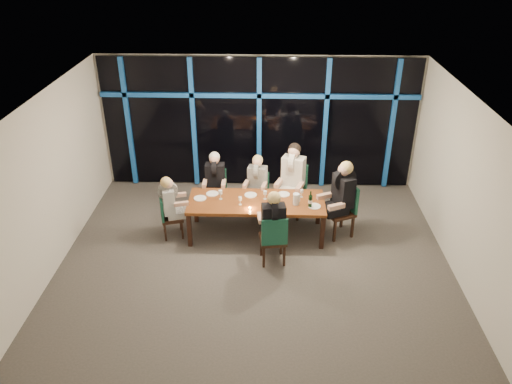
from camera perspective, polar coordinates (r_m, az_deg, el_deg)
room at (r=8.20m, az=-0.13°, el=4.00°), size 7.04×7.00×3.02m
window_wall at (r=11.09m, az=0.43°, el=8.03°), size 6.86×0.43×2.94m
dining_table at (r=9.53m, az=0.04°, el=-1.37°), size 2.60×1.00×0.75m
chair_far_left at (r=10.44m, az=-4.60°, el=0.36°), size 0.43×0.43×0.93m
chair_far_mid at (r=10.35m, az=0.21°, el=0.11°), size 0.49×0.49×0.91m
chair_far_right at (r=10.35m, az=4.31°, el=0.62°), size 0.64×0.64×1.08m
chair_end_left at (r=9.72m, az=-10.05°, el=-2.53°), size 0.50×0.50×0.87m
chair_end_right at (r=9.75m, az=10.02°, el=-1.70°), size 0.65×0.65×1.07m
chair_near_mid at (r=8.79m, az=2.02°, el=-5.24°), size 0.52×0.52×0.98m
diner_far_left at (r=10.20m, az=-4.72°, el=1.99°), size 0.46×0.58×0.91m
diner_far_mid at (r=10.12m, az=0.12°, el=1.71°), size 0.50×0.60×0.88m
diner_far_right at (r=10.08m, az=4.24°, el=2.53°), size 0.65×0.74×1.05m
diner_end_left at (r=9.55m, az=-9.78°, el=-0.68°), size 0.59×0.51×0.85m
diner_end_right at (r=9.50m, az=9.76°, el=0.39°), size 0.73×0.67×1.04m
diner_near_mid at (r=8.65m, az=1.98°, el=-2.78°), size 0.52×0.64×0.96m
plate_far_left at (r=9.76m, az=-5.02°, el=-0.19°), size 0.24×0.24×0.01m
plate_far_mid at (r=9.68m, az=-0.62°, el=-0.34°), size 0.24×0.24×0.01m
plate_far_right at (r=9.72m, az=3.17°, el=-0.26°), size 0.24×0.24×0.01m
plate_end_left at (r=9.63m, az=-6.41°, el=-0.72°), size 0.24×0.24×0.01m
plate_end_right at (r=9.36m, az=6.69°, el=-1.62°), size 0.24×0.24×0.01m
plate_near_mid at (r=9.22m, az=1.47°, el=-1.94°), size 0.24×0.24×0.01m
wine_bottle at (r=9.28m, az=6.22°, el=-1.04°), size 0.08×0.08×0.33m
water_pitcher at (r=9.36m, az=4.61°, el=-0.81°), size 0.14×0.12×0.22m
tea_light at (r=9.22m, az=-0.69°, el=-1.87°), size 0.05×0.05×0.03m
wine_glass_a at (r=9.31m, az=-1.82°, el=-0.81°), size 0.06×0.06×0.17m
wine_glass_b at (r=9.50m, az=1.04°, el=-0.13°), size 0.07×0.07×0.17m
wine_glass_c at (r=9.30m, az=2.64°, el=-0.76°), size 0.07×0.07×0.19m
wine_glass_d at (r=9.51m, az=-4.08°, el=-0.09°), size 0.07×0.07×0.19m
wine_glass_e at (r=9.61m, az=5.25°, el=0.03°), size 0.06×0.06×0.16m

